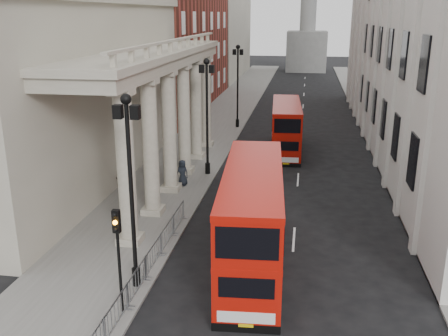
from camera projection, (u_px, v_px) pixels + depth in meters
The scene contains 17 objects.
sidewalk_west at pixel (203, 140), 46.53m from camera, with size 6.00×140.00×0.12m, color slate.
sidewalk_east at pixel (386, 148), 43.98m from camera, with size 3.00×140.00×0.12m, color slate.
kerb at pixel (234, 142), 46.07m from camera, with size 0.20×140.00×0.14m, color slate.
portico_building at pixel (62, 95), 34.62m from camera, with size 9.00×28.00×12.00m, color gray.
brick_building at pixel (172, 17), 61.41m from camera, with size 9.00×32.00×22.00m, color maroon.
west_building_far at pixel (217, 21), 91.87m from camera, with size 9.00×30.00×20.00m, color gray.
east_building at pixel (428, 0), 41.79m from camera, with size 8.00×55.00×25.00m, color beige.
lamp_post_south at pixel (131, 180), 20.21m from camera, with size 1.05×0.44×8.32m.
lamp_post_mid at pixel (207, 109), 35.29m from camera, with size 1.05×0.44×8.32m.
lamp_post_north at pixel (238, 81), 50.38m from camera, with size 1.05×0.44×8.32m.
traffic_light at pixel (118, 242), 18.83m from camera, with size 0.28×0.33×4.30m.
crowd_barriers at pixel (127, 296), 19.76m from camera, with size 0.50×18.75×1.10m.
bus_near at pixel (252, 217), 22.95m from camera, with size 3.36×10.96×4.66m.
bus_far at pixel (286, 127), 42.50m from camera, with size 2.87×9.74×4.15m.
pedestrian_a at pixel (151, 170), 34.56m from camera, with size 0.67×0.44×1.83m, color black.
pedestrian_b at pixel (122, 180), 32.44m from camera, with size 0.88×0.69×1.81m, color black.
pedestrian_c at pixel (182, 173), 33.96m from camera, with size 0.87×0.57×1.78m, color black.
Camera 1 is at (6.25, -14.29, 11.37)m, focal length 40.00 mm.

